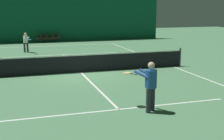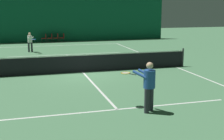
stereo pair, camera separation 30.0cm
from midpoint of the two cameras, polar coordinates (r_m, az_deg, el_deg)
name	(u,v)px [view 1 (the left image)]	position (r m, az deg, el deg)	size (l,w,h in m)	color
ground_plane	(81,72)	(16.79, -6.25, -0.42)	(60.00, 60.00, 0.00)	#4C7F56
backdrop_curtain	(49,20)	(31.50, -11.77, 8.90)	(23.00, 0.12, 4.23)	#0F5138
court_line_baseline_far	(54,46)	(28.41, -10.92, 4.38)	(11.00, 0.10, 0.00)	white
court_line_service_far	(63,55)	(23.01, -9.34, 2.77)	(8.25, 0.10, 0.00)	white
court_line_service_near	(119,109)	(10.79, 0.41, -7.21)	(8.25, 0.10, 0.00)	white
court_line_sideline_right	(173,66)	(18.61, 10.60, 0.64)	(0.10, 23.80, 0.00)	white
court_line_centre	(81,72)	(16.79, -6.25, -0.41)	(0.10, 12.80, 0.00)	white
tennis_net	(81,63)	(16.69, -6.28, 1.29)	(12.00, 0.10, 1.07)	black
player_near	(150,83)	(10.39, 6.10, -2.35)	(1.06, 1.33, 1.70)	#2D2D38
player_far	(26,41)	(24.74, -15.81, 5.14)	(0.66, 1.32, 1.50)	#2D2D38
courtside_chair_0	(40,38)	(30.98, -13.37, 5.77)	(0.44, 0.44, 0.84)	#2D2D2D
courtside_chair_1	(46,38)	(31.03, -12.31, 5.82)	(0.44, 0.44, 0.84)	#2D2D2D
courtside_chair_2	(52,37)	(31.08, -11.25, 5.88)	(0.44, 0.44, 0.84)	#2D2D2D
courtside_chair_3	(58,37)	(31.15, -10.19, 5.93)	(0.44, 0.44, 0.84)	#2D2D2D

